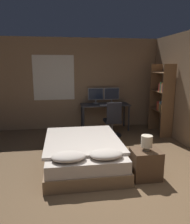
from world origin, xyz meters
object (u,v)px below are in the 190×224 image
object	(u,v)px
nightstand	(146,164)
computer_mouse	(116,104)
bed	(83,152)
bookshelf	(163,97)
bedside_lamp	(147,142)
monitor_left	(96,95)
keyboard	(106,105)
office_chair	(113,123)
monitor_right	(112,94)
desk	(105,107)

from	to	relation	value
nightstand	computer_mouse	world-z (taller)	computer_mouse
bed	bookshelf	size ratio (longest dim) A/B	1.04
bedside_lamp	monitor_left	world-z (taller)	monitor_left
computer_mouse	keyboard	bearing A→B (deg)	180.00
bed	office_chair	bearing A→B (deg)	58.49
bed	nightstand	size ratio (longest dim) A/B	4.04
bed	computer_mouse	distance (m)	2.44
monitor_right	computer_mouse	size ratio (longest dim) A/B	6.69
bed	bookshelf	bearing A→B (deg)	33.66
office_chair	nightstand	bearing A→B (deg)	-88.88
bed	desk	distance (m)	2.47
desk	bookshelf	distance (m)	1.67
bedside_lamp	monitor_right	bearing A→B (deg)	87.69
nightstand	monitor_right	distance (m)	3.26
keyboard	bed	bearing A→B (deg)	-113.15
bookshelf	monitor_left	bearing A→B (deg)	152.53
monitor_left	bookshelf	world-z (taller)	bookshelf
bedside_lamp	computer_mouse	bearing A→B (deg)	86.72
bedside_lamp	monitor_left	size ratio (longest dim) A/B	0.56
monitor_left	bookshelf	size ratio (longest dim) A/B	0.24
bedside_lamp	bookshelf	bearing A→B (deg)	59.23
nightstand	monitor_left	world-z (taller)	monitor_left
nightstand	office_chair	world-z (taller)	office_chair
bed	desk	xyz separation A→B (m)	(0.89, 2.27, 0.43)
bedside_lamp	keyboard	size ratio (longest dim) A/B	0.69
bed	nightstand	xyz separation A→B (m)	(1.01, -0.70, 0.01)
desk	bookshelf	bearing A→B (deg)	-25.36
keyboard	bookshelf	distance (m)	1.58
monitor_left	monitor_right	distance (m)	0.50
monitor_left	nightstand	bearing A→B (deg)	-83.33
desk	monitor_left	size ratio (longest dim) A/B	3.07
bed	keyboard	distance (m)	2.32
office_chair	bedside_lamp	bearing A→B (deg)	-88.88
nightstand	desk	world-z (taller)	desk
monitor_left	monitor_right	world-z (taller)	same
keyboard	office_chair	size ratio (longest dim) A/B	0.40
desk	bedside_lamp	bearing A→B (deg)	-87.66
nightstand	keyboard	xyz separation A→B (m)	(-0.12, 2.77, 0.54)
keyboard	office_chair	world-z (taller)	office_chair
bed	desk	size ratio (longest dim) A/B	1.41
desk	office_chair	size ratio (longest dim) A/B	1.50
desk	computer_mouse	world-z (taller)	computer_mouse
desk	computer_mouse	xyz separation A→B (m)	(0.28, -0.19, 0.12)
monitor_right	keyboard	xyz separation A→B (m)	(-0.25, -0.39, -0.25)
nightstand	bookshelf	xyz separation A→B (m)	(1.35, 2.27, 0.81)
desk	keyboard	distance (m)	0.22
desk	nightstand	bearing A→B (deg)	-87.66
monitor_left	office_chair	bearing A→B (deg)	-69.98
desk	bookshelf	world-z (taller)	bookshelf
desk	monitor_left	bearing A→B (deg)	141.64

